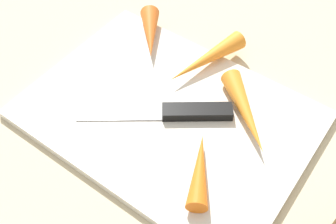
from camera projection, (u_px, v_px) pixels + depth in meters
name	position (u px, v px, depth m)	size (l,w,h in m)	color
ground_plane	(168.00, 118.00, 0.55)	(1.40, 1.40, 0.00)	#C6B793
cutting_board	(168.00, 115.00, 0.54)	(0.36, 0.26, 0.01)	silver
knife	(187.00, 112.00, 0.53)	(0.17, 0.14, 0.01)	#B7B7BC
carrot_shortest	(200.00, 170.00, 0.47)	(0.03, 0.03, 0.10)	orange
carrot_long	(246.00, 112.00, 0.52)	(0.03, 0.03, 0.13)	orange
carrot_longest	(206.00, 59.00, 0.58)	(0.03, 0.03, 0.13)	orange
carrot_short	(150.00, 33.00, 0.61)	(0.03, 0.03, 0.10)	orange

